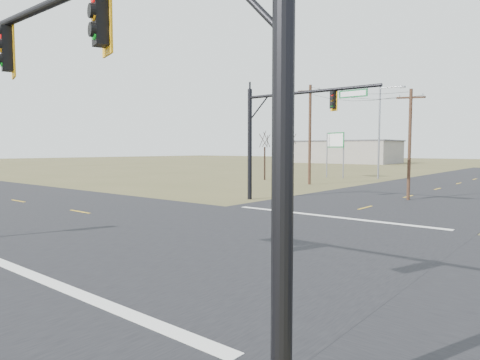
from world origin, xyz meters
The scene contains 14 objects.
ground centered at (0.00, 0.00, 0.00)m, with size 320.00×320.00×0.00m, color brown.
road_ew centered at (0.00, 0.00, 0.01)m, with size 160.00×14.00×0.02m, color black.
road_ns centered at (0.00, 0.00, 0.01)m, with size 14.00×160.00×0.02m, color black.
stop_bar_near centered at (0.00, -7.50, 0.03)m, with size 12.00×0.40×0.01m, color silver.
stop_bar_far centered at (0.00, 7.50, 0.03)m, with size 12.00×0.40×0.01m, color silver.
mast_arm_near centered at (3.84, -8.39, 5.28)m, with size 10.52×0.55×7.26m.
mast_arm_far centered at (-5.53, 11.14, 5.62)m, with size 9.69×0.54×7.85m.
utility_pole_near centered at (0.69, 17.79, 4.11)m, with size 1.82×0.80×7.79m.
utility_pole_far centered at (-11.61, 25.21, 5.21)m, with size 2.31×1.08×10.07m.
highway_sign centered at (-14.24, 36.03, 4.05)m, with size 2.87×1.12×5.68m.
streetlight_c centered at (-9.01, 37.51, 6.21)m, with size 3.09×0.39×11.05m.
bare_tree_a centered at (-18.85, 27.39, 4.79)m, with size 2.57×2.57×6.06m.
bare_tree_b centered at (-23.96, 41.20, 5.34)m, with size 2.96×2.96×6.67m.
warehouse_left centered at (-40.00, 90.00, 2.75)m, with size 28.00×14.00×5.50m, color gray.
Camera 1 is at (10.55, -12.97, 3.62)m, focal length 32.00 mm.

